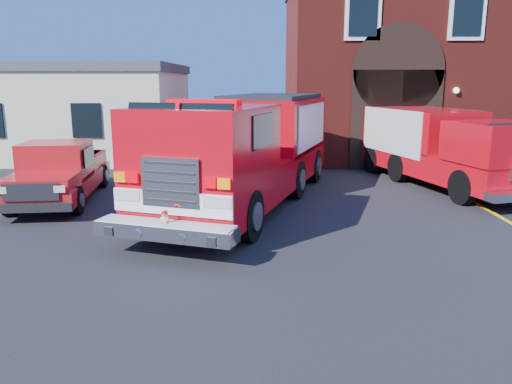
{
  "coord_description": "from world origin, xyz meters",
  "views": [
    {
      "loc": [
        0.12,
        -11.29,
        3.54
      ],
      "look_at": [
        0.0,
        -1.2,
        1.3
      ],
      "focal_mm": 35.0,
      "sensor_mm": 36.0,
      "label": 1
    }
  ],
  "objects_px": {
    "fire_station": "(443,67)",
    "fire_engine": "(249,149)",
    "side_building": "(74,110)",
    "pickup_truck": "(60,172)",
    "secondary_truck": "(440,145)"
  },
  "relations": [
    {
      "from": "side_building",
      "to": "fire_engine",
      "type": "relative_size",
      "value": 0.96
    },
    {
      "from": "side_building",
      "to": "pickup_truck",
      "type": "bearing_deg",
      "value": -72.46
    },
    {
      "from": "side_building",
      "to": "fire_station",
      "type": "bearing_deg",
      "value": 3.14
    },
    {
      "from": "side_building",
      "to": "fire_engine",
      "type": "bearing_deg",
      "value": -48.46
    },
    {
      "from": "pickup_truck",
      "to": "fire_engine",
      "type": "bearing_deg",
      "value": -3.25
    },
    {
      "from": "fire_engine",
      "to": "pickup_truck",
      "type": "relative_size",
      "value": 1.85
    },
    {
      "from": "fire_engine",
      "to": "secondary_truck",
      "type": "bearing_deg",
      "value": 23.11
    },
    {
      "from": "pickup_truck",
      "to": "secondary_truck",
      "type": "xyz_separation_m",
      "value": [
        12.27,
        2.47,
        0.55
      ]
    },
    {
      "from": "side_building",
      "to": "fire_engine",
      "type": "distance_m",
      "value": 13.18
    },
    {
      "from": "side_building",
      "to": "secondary_truck",
      "type": "relative_size",
      "value": 1.23
    },
    {
      "from": "fire_station",
      "to": "pickup_truck",
      "type": "relative_size",
      "value": 2.66
    },
    {
      "from": "fire_station",
      "to": "secondary_truck",
      "type": "relative_size",
      "value": 1.83
    },
    {
      "from": "fire_station",
      "to": "fire_engine",
      "type": "height_order",
      "value": "fire_station"
    },
    {
      "from": "fire_station",
      "to": "side_building",
      "type": "xyz_separation_m",
      "value": [
        -17.99,
        -0.99,
        -2.05
      ]
    },
    {
      "from": "fire_engine",
      "to": "side_building",
      "type": "bearing_deg",
      "value": 131.54
    }
  ]
}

